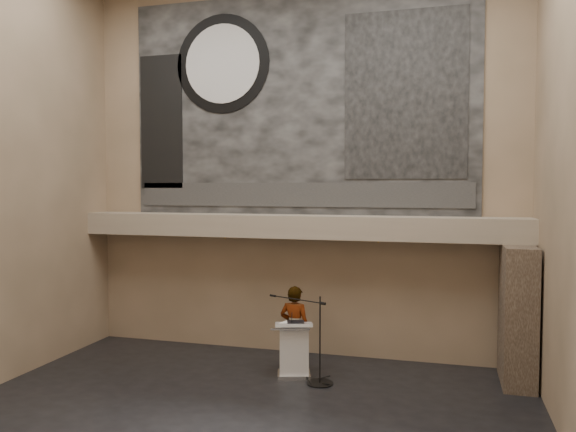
% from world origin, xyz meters
% --- Properties ---
extents(floor, '(10.00, 10.00, 0.00)m').
position_xyz_m(floor, '(0.00, 0.00, 0.00)').
color(floor, black).
rests_on(floor, ground).
extents(wall_back, '(10.00, 0.02, 8.50)m').
position_xyz_m(wall_back, '(0.00, 4.00, 4.25)').
color(wall_back, '#7B674E').
rests_on(wall_back, floor).
extents(wall_front, '(10.00, 0.02, 8.50)m').
position_xyz_m(wall_front, '(0.00, -4.00, 4.25)').
color(wall_front, '#7B674E').
rests_on(wall_front, floor).
extents(soffit, '(10.00, 0.80, 0.50)m').
position_xyz_m(soffit, '(0.00, 3.60, 2.95)').
color(soffit, gray).
rests_on(soffit, wall_back).
extents(sprinkler_left, '(0.04, 0.04, 0.06)m').
position_xyz_m(sprinkler_left, '(-1.60, 3.55, 2.67)').
color(sprinkler_left, '#B2893D').
rests_on(sprinkler_left, soffit).
extents(sprinkler_right, '(0.04, 0.04, 0.06)m').
position_xyz_m(sprinkler_right, '(1.90, 3.55, 2.67)').
color(sprinkler_right, '#B2893D').
rests_on(sprinkler_right, soffit).
extents(banner, '(8.00, 0.05, 5.00)m').
position_xyz_m(banner, '(0.00, 3.97, 5.70)').
color(banner, black).
rests_on(banner, wall_back).
extents(banner_text_strip, '(7.76, 0.02, 0.55)m').
position_xyz_m(banner_text_strip, '(0.00, 3.93, 3.65)').
color(banner_text_strip, '#2C2C2C').
rests_on(banner_text_strip, banner).
extents(banner_clock_rim, '(2.30, 0.02, 2.30)m').
position_xyz_m(banner_clock_rim, '(-1.80, 3.93, 6.70)').
color(banner_clock_rim, black).
rests_on(banner_clock_rim, banner).
extents(banner_clock_face, '(1.84, 0.02, 1.84)m').
position_xyz_m(banner_clock_face, '(-1.80, 3.91, 6.70)').
color(banner_clock_face, silver).
rests_on(banner_clock_face, banner).
extents(banner_building_print, '(2.60, 0.02, 3.60)m').
position_xyz_m(banner_building_print, '(2.40, 3.93, 5.80)').
color(banner_building_print, black).
rests_on(banner_building_print, banner).
extents(banner_brick_print, '(1.10, 0.02, 3.20)m').
position_xyz_m(banner_brick_print, '(-3.40, 3.93, 5.40)').
color(banner_brick_print, black).
rests_on(banner_brick_print, banner).
extents(stone_pier, '(0.60, 1.40, 2.70)m').
position_xyz_m(stone_pier, '(4.65, 3.15, 1.35)').
color(stone_pier, '#403227').
rests_on(stone_pier, floor).
extents(lectern, '(0.86, 0.71, 1.14)m').
position_xyz_m(lectern, '(0.37, 2.32, 0.55)').
color(lectern, silver).
rests_on(lectern, floor).
extents(binder, '(0.40, 0.36, 0.04)m').
position_xyz_m(binder, '(0.41, 2.30, 1.12)').
color(binder, black).
rests_on(binder, lectern).
extents(papers, '(0.31, 0.37, 0.00)m').
position_xyz_m(papers, '(0.23, 2.27, 1.10)').
color(papers, white).
rests_on(papers, lectern).
extents(speaker_person, '(0.70, 0.50, 1.78)m').
position_xyz_m(speaker_person, '(0.29, 2.69, 0.89)').
color(speaker_person, white).
rests_on(speaker_person, floor).
extents(mic_stand, '(1.42, 0.75, 1.71)m').
position_xyz_m(mic_stand, '(0.92, 2.08, 0.26)').
color(mic_stand, black).
rests_on(mic_stand, floor).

